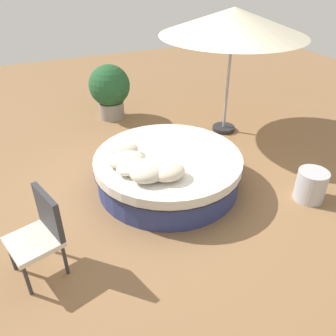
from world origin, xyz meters
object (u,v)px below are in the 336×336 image
object	(u,v)px
round_bed	(168,171)
side_table	(311,185)
throw_pillow_3	(148,173)
patio_chair	(41,230)
throw_pillow_1	(126,159)
planter	(110,89)
throw_pillow_0	(125,150)
throw_pillow_2	(135,167)
throw_pillow_4	(168,172)
patio_umbrella	(234,22)

from	to	relation	value
round_bed	side_table	distance (m)	2.06
throw_pillow_3	side_table	size ratio (longest dim) A/B	1.03
patio_chair	throw_pillow_1	bearing A→B (deg)	-70.18
patio_chair	planter	size ratio (longest dim) A/B	0.87
throw_pillow_3	throw_pillow_0	bearing A→B (deg)	-83.28
side_table	throw_pillow_0	bearing A→B (deg)	-31.20
throw_pillow_3	side_table	xyz separation A→B (m)	(-2.21, 0.67, -0.40)
throw_pillow_0	round_bed	bearing A→B (deg)	155.11
throw_pillow_1	side_table	distance (m)	2.65
throw_pillow_2	patio_chair	bearing A→B (deg)	28.21
throw_pillow_4	patio_chair	distance (m)	1.69
throw_pillow_0	patio_umbrella	world-z (taller)	patio_umbrella
throw_pillow_3	throw_pillow_4	size ratio (longest dim) A/B	1.03
patio_umbrella	throw_pillow_4	bearing A→B (deg)	41.98
throw_pillow_2	planter	size ratio (longest dim) A/B	0.46
throw_pillow_3	planter	bearing A→B (deg)	-97.30
throw_pillow_0	patio_umbrella	bearing A→B (deg)	-156.36
throw_pillow_2	patio_umbrella	size ratio (longest dim) A/B	0.20
round_bed	patio_umbrella	size ratio (longest dim) A/B	0.85
planter	round_bed	bearing A→B (deg)	91.33
throw_pillow_1	throw_pillow_2	distance (m)	0.25
throw_pillow_3	patio_umbrella	distance (m)	3.20
throw_pillow_2	throw_pillow_4	world-z (taller)	throw_pillow_4
throw_pillow_2	patio_chair	size ratio (longest dim) A/B	0.53
throw_pillow_2	patio_chair	xyz separation A→B (m)	(1.30, 0.70, -0.04)
throw_pillow_4	throw_pillow_0	bearing A→B (deg)	-67.10
side_table	throw_pillow_2	bearing A→B (deg)	-21.54
throw_pillow_0	planter	xyz separation A→B (m)	(-0.50, -2.55, 0.02)
throw_pillow_3	patio_chair	xyz separation A→B (m)	(1.39, 0.46, -0.07)
throw_pillow_1	throw_pillow_4	bearing A→B (deg)	125.82
round_bed	side_table	world-z (taller)	round_bed
planter	patio_umbrella	bearing A→B (deg)	140.77
patio_umbrella	throw_pillow_2	bearing A→B (deg)	32.57
throw_pillow_4	patio_umbrella	world-z (taller)	patio_umbrella
patio_umbrella	planter	bearing A→B (deg)	-39.23
throw_pillow_3	planter	world-z (taller)	planter
patio_umbrella	throw_pillow_1	bearing A→B (deg)	27.70
throw_pillow_3	patio_umbrella	xyz separation A→B (m)	(-2.28, -1.75, 1.40)
throw_pillow_3	patio_umbrella	world-z (taller)	patio_umbrella
throw_pillow_4	planter	xyz separation A→B (m)	(-0.17, -3.34, 0.01)
round_bed	throw_pillow_1	xyz separation A→B (m)	(0.63, -0.02, 0.34)
round_bed	throw_pillow_4	world-z (taller)	throw_pillow_4
patio_umbrella	side_table	size ratio (longest dim) A/B	5.61
patio_chair	patio_umbrella	world-z (taller)	patio_umbrella
round_bed	side_table	size ratio (longest dim) A/B	4.75
throw_pillow_1	planter	xyz separation A→B (m)	(-0.57, -2.79, 0.03)
throw_pillow_3	throw_pillow_4	xyz separation A→B (m)	(-0.25, 0.07, -0.01)
throw_pillow_1	planter	size ratio (longest dim) A/B	0.46
throw_pillow_1	side_table	world-z (taller)	throw_pillow_1
throw_pillow_2	patio_chair	distance (m)	1.48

